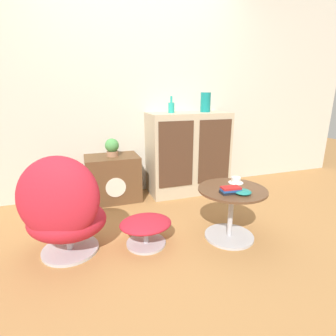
# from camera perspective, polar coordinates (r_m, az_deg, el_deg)

# --- Properties ---
(ground_plane) EXTENTS (12.00, 12.00, 0.00)m
(ground_plane) POSITION_cam_1_polar(r_m,az_deg,el_deg) (2.36, 1.41, -15.57)
(ground_plane) COLOR #A87542
(wall_back) EXTENTS (6.40, 0.06, 2.60)m
(wall_back) POSITION_cam_1_polar(r_m,az_deg,el_deg) (3.31, -7.04, 17.05)
(wall_back) COLOR beige
(wall_back) RESTS_ON ground_plane
(sideboard) EXTENTS (0.99, 0.48, 1.01)m
(sideboard) POSITION_cam_1_polar(r_m,az_deg,el_deg) (3.32, 4.34, 3.26)
(sideboard) COLOR tan
(sideboard) RESTS_ON ground_plane
(tv_console) EXTENTS (0.61, 0.44, 0.53)m
(tv_console) POSITION_cam_1_polar(r_m,az_deg,el_deg) (3.16, -11.89, -2.17)
(tv_console) COLOR brown
(tv_console) RESTS_ON ground_plane
(egg_chair) EXTENTS (0.76, 0.73, 0.84)m
(egg_chair) POSITION_cam_1_polar(r_m,az_deg,el_deg) (2.15, -21.90, -8.55)
(egg_chair) COLOR #B7B7BC
(egg_chair) RESTS_ON ground_plane
(ottoman) EXTENTS (0.43, 0.37, 0.24)m
(ottoman) POSITION_cam_1_polar(r_m,az_deg,el_deg) (2.24, -4.87, -12.54)
(ottoman) COLOR #B7B7BC
(ottoman) RESTS_ON ground_plane
(coffee_table) EXTENTS (0.58, 0.58, 0.46)m
(coffee_table) POSITION_cam_1_polar(r_m,az_deg,el_deg) (2.35, 13.55, -8.51)
(coffee_table) COLOR #B7B7BC
(coffee_table) RESTS_ON ground_plane
(vase_leftmost) EXTENTS (0.07, 0.07, 0.19)m
(vase_leftmost) POSITION_cam_1_polar(r_m,az_deg,el_deg) (3.16, 0.73, 13.10)
(vase_leftmost) COLOR teal
(vase_leftmost) RESTS_ON sideboard
(vase_inner_left) EXTENTS (0.12, 0.12, 0.23)m
(vase_inner_left) POSITION_cam_1_polar(r_m,az_deg,el_deg) (3.33, 8.17, 13.98)
(vase_inner_left) COLOR #147A75
(vase_inner_left) RESTS_ON sideboard
(potted_plant) EXTENTS (0.16, 0.16, 0.20)m
(potted_plant) POSITION_cam_1_polar(r_m,az_deg,el_deg) (3.07, -12.09, 4.49)
(potted_plant) COLOR #996B4C
(potted_plant) RESTS_ON tv_console
(teacup) EXTENTS (0.13, 0.13, 0.05)m
(teacup) POSITION_cam_1_polar(r_m,az_deg,el_deg) (2.42, 14.58, -2.67)
(teacup) COLOR white
(teacup) RESTS_ON coffee_table
(book_stack) EXTENTS (0.16, 0.10, 0.05)m
(book_stack) POSITION_cam_1_polar(r_m,az_deg,el_deg) (2.17, 13.40, -4.71)
(book_stack) COLOR black
(book_stack) RESTS_ON coffee_table
(bowl) EXTENTS (0.14, 0.14, 0.04)m
(bowl) POSITION_cam_1_polar(r_m,az_deg,el_deg) (2.18, 15.96, -5.01)
(bowl) COLOR #1E7A70
(bowl) RESTS_ON coffee_table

